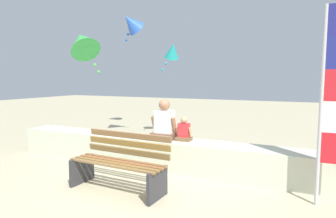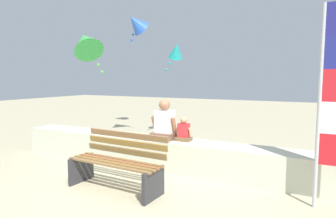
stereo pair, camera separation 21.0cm
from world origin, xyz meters
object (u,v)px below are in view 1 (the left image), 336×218
object	(u,v)px
person_adult	(164,123)
flag_banner	(335,93)
park_bench	(120,164)
kite_teal	(172,51)
kite_green	(83,42)
person_child	(184,131)
kite_blue	(131,23)

from	to	relation	value
person_adult	flag_banner	world-z (taller)	flag_banner
person_adult	park_bench	bearing A→B (deg)	-95.37
person_adult	kite_teal	distance (m)	3.24
person_adult	kite_green	world-z (taller)	kite_green
person_child	flag_banner	world-z (taller)	flag_banner
kite_teal	person_adult	bearing A→B (deg)	-68.70
park_bench	person_child	distance (m)	1.50
person_child	kite_blue	xyz separation A→B (m)	(-3.30, 3.38, 2.86)
kite_teal	park_bench	bearing A→B (deg)	-77.37
park_bench	person_adult	xyz separation A→B (m)	(0.13, 1.35, 0.46)
person_child	kite_teal	distance (m)	3.46
person_child	kite_blue	distance (m)	5.52
park_bench	kite_green	size ratio (longest dim) A/B	1.32
kite_blue	kite_teal	bearing A→B (deg)	-22.75
flag_banner	person_adult	bearing A→B (deg)	166.68
kite_green	kite_teal	distance (m)	2.51
kite_green	kite_teal	bearing A→B (deg)	53.17
kite_green	kite_blue	world-z (taller)	kite_blue
person_child	kite_green	xyz separation A→B (m)	(-2.93, 0.58, 1.89)
person_adult	person_child	distance (m)	0.44
kite_teal	kite_green	bearing A→B (deg)	-126.83
flag_banner	kite_blue	bearing A→B (deg)	144.72
park_bench	kite_blue	distance (m)	6.34
person_adult	flag_banner	xyz separation A→B (m)	(2.84, -0.67, 0.69)
person_adult	kite_blue	xyz separation A→B (m)	(-2.88, 3.38, 2.74)
person_adult	flag_banner	size ratio (longest dim) A/B	0.29
person_adult	person_child	size ratio (longest dim) A/B	1.68
person_adult	kite_teal	bearing A→B (deg)	111.30
kite_green	kite_blue	size ratio (longest dim) A/B	1.23
person_child	flag_banner	distance (m)	2.64
flag_banner	kite_green	world-z (taller)	kite_green
flag_banner	kite_blue	size ratio (longest dim) A/B	2.75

